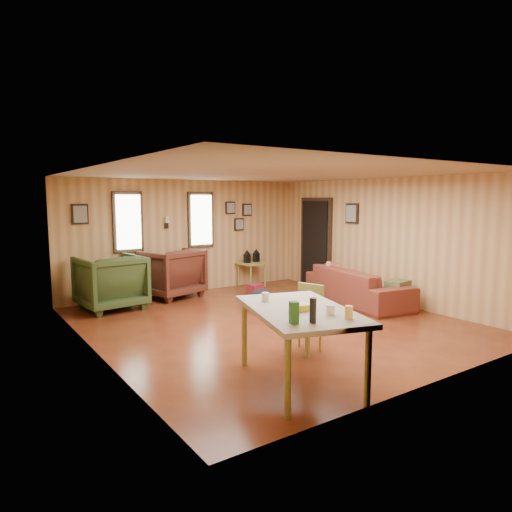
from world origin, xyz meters
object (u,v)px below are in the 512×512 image
at_px(dining_table, 300,315).
at_px(recliner_green, 111,280).
at_px(side_table, 252,261).
at_px(end_table, 116,286).
at_px(recliner_brown, 170,270).
at_px(sofa, 358,280).

bearing_deg(dining_table, recliner_green, 115.06).
xyz_separation_m(side_table, dining_table, (-2.65, -4.90, 0.18)).
bearing_deg(end_table, recliner_green, -118.81).
bearing_deg(side_table, dining_table, -118.38).
bearing_deg(recliner_brown, sofa, 121.75).
bearing_deg(side_table, recliner_brown, 179.97).
bearing_deg(end_table, dining_table, -84.54).
bearing_deg(end_table, sofa, -33.63).
distance_m(recliner_brown, dining_table, 4.95).
height_order(recliner_brown, end_table, recliner_brown).
height_order(recliner_green, dining_table, recliner_green).
bearing_deg(sofa, end_table, 66.13).
xyz_separation_m(recliner_brown, side_table, (2.00, -0.00, 0.04)).
relative_size(end_table, dining_table, 0.33).
xyz_separation_m(recliner_green, side_table, (3.32, 0.35, 0.04)).
height_order(side_table, dining_table, dining_table).
xyz_separation_m(recliner_brown, dining_table, (-0.65, -4.90, 0.22)).
bearing_deg(sofa, dining_table, 134.47).
bearing_deg(sofa, recliner_brown, 56.73).
relative_size(sofa, recliner_green, 2.14).
bearing_deg(sofa, recliner_green, 71.20).
bearing_deg(recliner_green, dining_table, 92.23).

